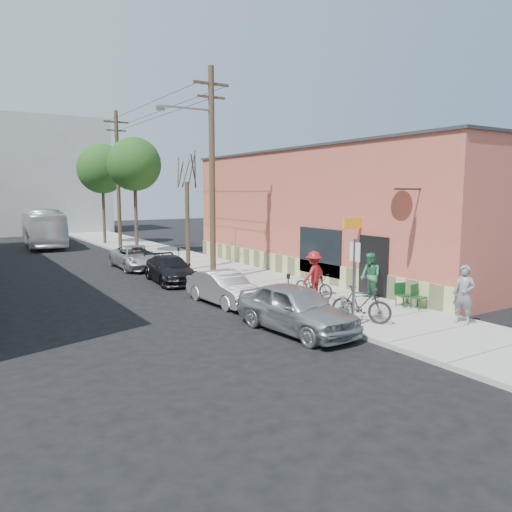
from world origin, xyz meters
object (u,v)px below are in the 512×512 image
parking_meter_near (288,285)px  patron_grey (464,294)px  parked_bike_b (347,307)px  parking_meter_far (179,255)px  car_3 (137,257)px  patio_chair_b (419,297)px  car_1 (224,288)px  cyclist (314,274)px  patio_chair_a (404,295)px  car_2 (170,269)px  utility_pole_near (211,170)px  bus (43,227)px  car_0 (296,308)px  tree_bare (188,226)px  parked_bike_a (361,304)px  sign_post (354,275)px  tree_leafy_mid (134,165)px  tree_leafy_far (102,169)px  patron_green (370,276)px

parking_meter_near → patron_grey: patron_grey is taller
parking_meter_near → parked_bike_b: 2.88m
parking_meter_far → parked_bike_b: parking_meter_far is taller
patron_grey → car_3: size_ratio=0.40×
patio_chair_b → car_1: bearing=129.3°
cyclist → car_1: cyclist is taller
patio_chair_a → car_2: size_ratio=0.20×
utility_pole_near → patron_grey: bearing=-73.7°
cyclist → bus: bus is taller
parking_meter_near → parking_meter_far: 10.23m
cyclist → car_0: (-3.29, -3.25, -0.32)m
utility_pole_near → parked_bike_b: 10.50m
car_1 → patron_grey: bearing=-58.9°
tree_bare → parked_bike_a: bearing=-89.1°
sign_post → parking_meter_near: bearing=91.7°
car_1 → parking_meter_far: bearing=75.7°
tree_leafy_mid → parked_bike_a: bearing=-89.5°
parked_bike_b → patio_chair_a: bearing=41.9°
car_1 → cyclist: bearing=-27.1°
utility_pole_near → bus: utility_pole_near is taller
cyclist → car_3: bearing=-88.5°
bus → tree_leafy_far: bearing=-16.8°
tree_bare → patio_chair_b: bearing=-75.8°
patron_grey → tree_leafy_far: bearing=171.0°
tree_bare → parking_meter_far: bearing=178.4°
cyclist → car_1: 3.66m
patio_chair_a → car_1: (-5.13, 4.53, 0.05)m
tree_leafy_mid → car_0: 22.09m
patio_chair_b → parked_bike_b: 3.53m
sign_post → car_2: sign_post is taller
parked_bike_a → car_0: 2.28m
car_1 → car_3: size_ratio=0.82×
parking_meter_far → bus: size_ratio=0.12×
sign_post → tree_bare: tree_bare is taller
car_3 → tree_bare: bearing=-51.7°
car_2 → bus: 21.13m
patio_chair_b → car_3: car_3 is taller
patron_grey → tree_bare: bearing=176.8°
patron_grey → patron_green: (0.08, 4.28, -0.03)m
tree_bare → patron_grey: 15.47m
tree_bare → parked_bike_a: size_ratio=2.40×
parking_meter_far → tree_leafy_far: bearing=88.1°
utility_pole_near → car_0: (-1.59, -8.96, -4.64)m
tree_leafy_far → car_1: size_ratio=2.09×
utility_pole_near → tree_leafy_far: size_ratio=1.23×
cyclist → bus: bearing=-92.0°
sign_post → car_2: 11.36m
sign_post → cyclist: sign_post is taller
tree_leafy_far → patron_green: 28.33m
patron_grey → car_1: size_ratio=0.49×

